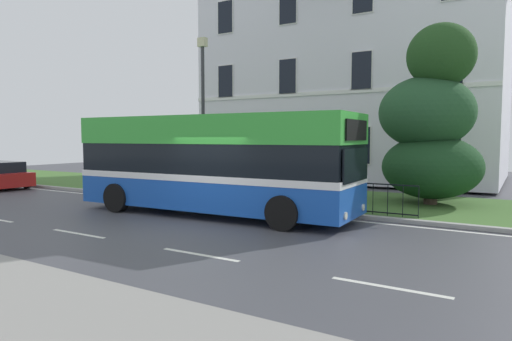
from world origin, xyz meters
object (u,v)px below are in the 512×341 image
evergreen_tree (431,125)px  street_lamp_post (203,105)px  single_decker_bus (213,163)px  litter_bin (173,179)px  georgian_townhouse (358,59)px

evergreen_tree → street_lamp_post: size_ratio=0.99×
single_decker_bus → street_lamp_post: bearing=130.4°
evergreen_tree → litter_bin: evergreen_tree is taller
evergreen_tree → street_lamp_post: street_lamp_post is taller
single_decker_bus → litter_bin: bearing=144.1°
street_lamp_post → litter_bin: size_ratio=5.59×
litter_bin → evergreen_tree: bearing=13.1°
georgian_townhouse → street_lamp_post: georgian_townhouse is taller
evergreen_tree → single_decker_bus: evergreen_tree is taller
georgian_townhouse → street_lamp_post: 12.86m
evergreen_tree → georgian_townhouse: bearing=121.3°
single_decker_bus → street_lamp_post: size_ratio=1.48×
georgian_townhouse → single_decker_bus: georgian_townhouse is taller
georgian_townhouse → evergreen_tree: size_ratio=2.59×
single_decker_bus → street_lamp_post: street_lamp_post is taller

